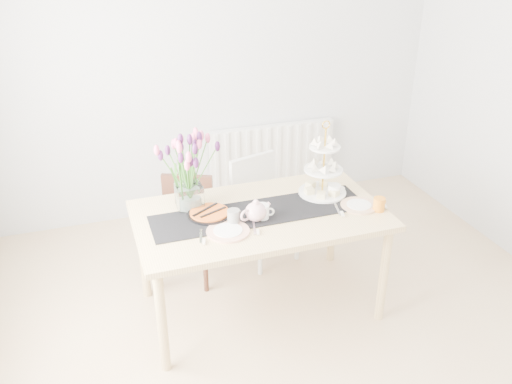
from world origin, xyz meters
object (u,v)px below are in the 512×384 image
object	(u,v)px
tulip_vase	(187,161)
plate_right	(359,206)
tart_tin	(210,214)
cream_jug	(334,191)
mug_orange	(379,204)
plate_left	(228,231)
dining_table	(260,223)
mug_grey	(234,217)
chair_brown	(186,221)
teapot	(256,212)
chair_white	(260,201)
mug_white	(262,212)
radiator	(272,156)
cake_stand	(323,176)

from	to	relation	value
tulip_vase	plate_right	distance (m)	1.16
tart_tin	cream_jug	bearing A→B (deg)	-0.28
mug_orange	plate_left	size ratio (longest dim) A/B	0.34
dining_table	mug_grey	size ratio (longest dim) A/B	17.12
cream_jug	chair_brown	bearing A→B (deg)	160.10
teapot	mug_orange	distance (m)	0.81
dining_table	tart_tin	xyz separation A→B (m)	(-0.32, 0.06, 0.09)
chair_white	mug_orange	world-z (taller)	mug_orange
tulip_vase	mug_grey	bearing A→B (deg)	-53.85
mug_orange	mug_white	bearing A→B (deg)	148.79
mug_grey	radiator	bearing A→B (deg)	33.95
dining_table	chair_white	bearing A→B (deg)	70.71
radiator	dining_table	world-z (taller)	same
chair_white	mug_grey	bearing A→B (deg)	-136.62
mug_white	plate_left	bearing A→B (deg)	-145.36
chair_white	tulip_vase	world-z (taller)	tulip_vase
cake_stand	teapot	world-z (taller)	cake_stand
mug_white	mug_orange	distance (m)	0.76
plate_left	mug_white	bearing A→B (deg)	19.36
chair_brown	plate_left	distance (m)	0.84
chair_brown	mug_orange	size ratio (longest dim) A/B	8.44
radiator	plate_right	bearing A→B (deg)	-90.27
tart_tin	plate_right	size ratio (longest dim) A/B	1.15
chair_white	cake_stand	world-z (taller)	cake_stand
mug_orange	plate_left	xyz separation A→B (m)	(-1.00, 0.05, -0.04)
radiator	plate_left	world-z (taller)	plate_left
radiator	dining_table	distance (m)	1.68
radiator	chair_white	distance (m)	0.97
mug_orange	cake_stand	bearing A→B (deg)	105.97
radiator	teapot	size ratio (longest dim) A/B	5.58
mug_white	dining_table	bearing A→B (deg)	97.50
cream_jug	mug_white	world-z (taller)	mug_white
tart_tin	plate_right	xyz separation A→B (m)	(0.96, -0.19, -0.01)
tart_tin	mug_orange	distance (m)	1.09
tulip_vase	mug_orange	size ratio (longest dim) A/B	6.70
dining_table	mug_grey	bearing A→B (deg)	-158.56
chair_white	mug_grey	size ratio (longest dim) A/B	8.71
chair_brown	cake_stand	bearing A→B (deg)	-5.17
dining_table	plate_right	size ratio (longest dim) A/B	6.60
radiator	teapot	world-z (taller)	teapot
cream_jug	plate_right	world-z (taller)	cream_jug
mug_orange	plate_left	bearing A→B (deg)	156.37
plate_right	radiator	bearing A→B (deg)	89.73
chair_white	plate_right	world-z (taller)	chair_white
cream_jug	mug_orange	distance (m)	0.33
plate_left	chair_white	bearing A→B (deg)	59.29
dining_table	mug_white	size ratio (longest dim) A/B	16.08
cream_jug	mug_orange	size ratio (longest dim) A/B	0.96
tulip_vase	mug_orange	xyz separation A→B (m)	(1.15, -0.43, -0.29)
mug_white	tart_tin	bearing A→B (deg)	170.56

